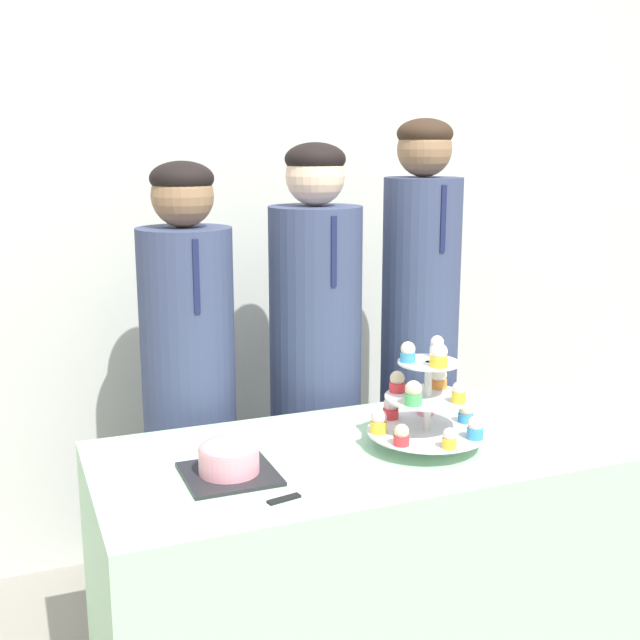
{
  "coord_description": "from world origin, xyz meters",
  "views": [
    {
      "loc": [
        -0.9,
        -1.52,
        1.57
      ],
      "look_at": [
        -0.13,
        0.38,
        1.12
      ],
      "focal_mm": 45.0,
      "sensor_mm": 36.0,
      "label": 1
    }
  ],
  "objects_px": {
    "cupcake_stand": "(426,402)",
    "student_1": "(316,390)",
    "student_0": "(190,412)",
    "round_cake": "(229,458)",
    "student_2": "(419,363)",
    "cake_knife": "(302,495)"
  },
  "relations": [
    {
      "from": "student_0",
      "to": "student_1",
      "type": "distance_m",
      "value": 0.44
    },
    {
      "from": "cake_knife",
      "to": "cupcake_stand",
      "type": "distance_m",
      "value": 0.47
    },
    {
      "from": "student_2",
      "to": "student_0",
      "type": "bearing_deg",
      "value": -180.0
    },
    {
      "from": "student_0",
      "to": "student_1",
      "type": "height_order",
      "value": "student_1"
    },
    {
      "from": "cupcake_stand",
      "to": "student_0",
      "type": "xyz_separation_m",
      "value": [
        -0.51,
        0.63,
        -0.16
      ]
    },
    {
      "from": "round_cake",
      "to": "student_0",
      "type": "distance_m",
      "value": 0.63
    },
    {
      "from": "cupcake_stand",
      "to": "student_1",
      "type": "height_order",
      "value": "student_1"
    },
    {
      "from": "cupcake_stand",
      "to": "student_0",
      "type": "bearing_deg",
      "value": 128.74
    },
    {
      "from": "cupcake_stand",
      "to": "student_2",
      "type": "distance_m",
      "value": 0.72
    },
    {
      "from": "student_0",
      "to": "student_2",
      "type": "distance_m",
      "value": 0.84
    },
    {
      "from": "student_0",
      "to": "student_1",
      "type": "bearing_deg",
      "value": 0.0
    },
    {
      "from": "student_2",
      "to": "round_cake",
      "type": "bearing_deg",
      "value": -144.68
    },
    {
      "from": "round_cake",
      "to": "cupcake_stand",
      "type": "relative_size",
      "value": 0.7
    },
    {
      "from": "round_cake",
      "to": "cupcake_stand",
      "type": "bearing_deg",
      "value": -1.22
    },
    {
      "from": "student_1",
      "to": "cupcake_stand",
      "type": "bearing_deg",
      "value": -83.53
    },
    {
      "from": "round_cake",
      "to": "student_0",
      "type": "xyz_separation_m",
      "value": [
        0.04,
        0.62,
        -0.08
      ]
    },
    {
      "from": "student_1",
      "to": "student_2",
      "type": "height_order",
      "value": "student_2"
    },
    {
      "from": "student_1",
      "to": "round_cake",
      "type": "bearing_deg",
      "value": -127.55
    },
    {
      "from": "cake_knife",
      "to": "student_2",
      "type": "height_order",
      "value": "student_2"
    },
    {
      "from": "round_cake",
      "to": "student_1",
      "type": "relative_size",
      "value": 0.14
    },
    {
      "from": "round_cake",
      "to": "cake_knife",
      "type": "height_order",
      "value": "round_cake"
    },
    {
      "from": "student_0",
      "to": "student_2",
      "type": "height_order",
      "value": "student_2"
    }
  ]
}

